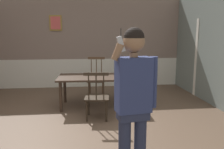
{
  "coord_description": "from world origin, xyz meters",
  "views": [
    {
      "loc": [
        0.05,
        -4.08,
        1.72
      ],
      "look_at": [
        0.43,
        -0.73,
        1.12
      ],
      "focal_mm": 37.71,
      "sensor_mm": 36.0,
      "label": 1
    }
  ],
  "objects": [
    {
      "name": "chair_near_window",
      "position": [
        0.26,
        0.47,
        0.47
      ],
      "size": [
        0.53,
        0.53,
        0.99
      ],
      "rotation": [
        0.0,
        0.0,
        -0.11
      ],
      "color": "#2D2319",
      "rests_on": "ground_plane"
    },
    {
      "name": "ground_plane",
      "position": [
        0.0,
        0.0,
        0.0
      ],
      "size": [
        7.65,
        7.65,
        0.0
      ],
      "primitive_type": "plane",
      "color": "brown"
    },
    {
      "name": "dining_table",
      "position": [
        0.29,
        1.32,
        0.64
      ],
      "size": [
        1.8,
        1.0,
        0.72
      ],
      "rotation": [
        0.0,
        0.0,
        -0.04
      ],
      "color": "#38281E",
      "rests_on": "ground_plane"
    },
    {
      "name": "room_back_partition",
      "position": [
        -0.0,
        3.48,
        1.38
      ],
      "size": [
        6.23,
        0.17,
        2.86
      ],
      "color": "gray",
      "rests_on": "ground_plane"
    },
    {
      "name": "chair_by_doorway",
      "position": [
        0.32,
        2.18,
        0.5
      ],
      "size": [
        0.51,
        0.51,
        1.07
      ],
      "rotation": [
        0.0,
        0.0,
        3.04
      ],
      "color": "#513823",
      "rests_on": "ground_plane"
    },
    {
      "name": "person_figure",
      "position": [
        0.57,
        -1.61,
        1.03
      ],
      "size": [
        0.53,
        0.27,
        1.78
      ],
      "rotation": [
        0.0,
        0.0,
        3.3
      ],
      "color": "#282E49",
      "rests_on": "ground_plane"
    }
  ]
}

